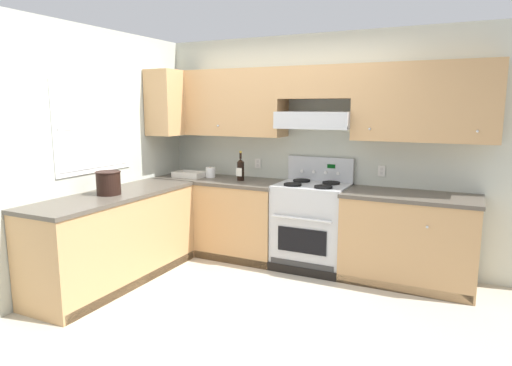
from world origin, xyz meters
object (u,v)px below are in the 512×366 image
at_px(bucket, 108,182).
at_px(paper_towel_roll, 211,172).
at_px(bowl, 189,175).
at_px(wine_bottle, 241,169).
at_px(stove, 311,225).

relative_size(bucket, paper_towel_roll, 1.99).
bearing_deg(bowl, bucket, -93.78).
relative_size(wine_bottle, bowl, 0.94).
bearing_deg(wine_bottle, bucket, -120.22).
xyz_separation_m(stove, wine_bottle, (-0.87, -0.00, 0.57)).
bearing_deg(wine_bottle, bowl, -175.78).
relative_size(wine_bottle, bucket, 1.41).
bearing_deg(wine_bottle, stove, 0.11).
distance_m(bowl, paper_towel_roll, 0.26).
bearing_deg(stove, bucket, -141.26).
relative_size(stove, bucket, 4.93).
height_order(stove, bowl, stove).
distance_m(stove, paper_towel_roll, 1.41).
height_order(wine_bottle, paper_towel_roll, wine_bottle).
xyz_separation_m(bucket, paper_towel_roll, (0.32, 1.37, -0.06)).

